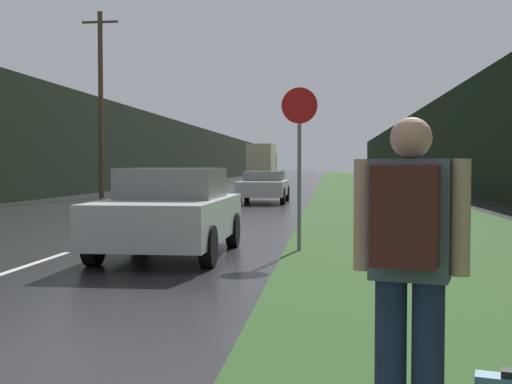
# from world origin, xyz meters

# --- Properties ---
(grass_verge) EXTENTS (6.00, 240.00, 0.02)m
(grass_verge) POSITION_xyz_m (6.92, 40.00, 0.01)
(grass_verge) COLOR #2D5123
(grass_verge) RESTS_ON ground_plane
(lane_stripe_b) EXTENTS (0.12, 3.00, 0.01)m
(lane_stripe_b) POSITION_xyz_m (0.00, 8.18, 0.00)
(lane_stripe_b) COLOR silver
(lane_stripe_b) RESTS_ON ground_plane
(lane_stripe_c) EXTENTS (0.12, 3.00, 0.01)m
(lane_stripe_c) POSITION_xyz_m (0.00, 15.18, 0.00)
(lane_stripe_c) COLOR silver
(lane_stripe_c) RESTS_ON ground_plane
(lane_stripe_d) EXTENTS (0.12, 3.00, 0.01)m
(lane_stripe_d) POSITION_xyz_m (0.00, 22.18, 0.00)
(lane_stripe_d) COLOR silver
(lane_stripe_d) RESTS_ON ground_plane
(treeline_far_side) EXTENTS (2.00, 140.00, 5.72)m
(treeline_far_side) POSITION_xyz_m (-9.92, 50.00, 2.86)
(treeline_far_side) COLOR black
(treeline_far_side) RESTS_ON ground_plane
(treeline_near_side) EXTENTS (2.00, 140.00, 6.11)m
(treeline_near_side) POSITION_xyz_m (12.92, 50.00, 3.05)
(treeline_near_side) COLOR black
(treeline_near_side) RESTS_ON ground_plane
(utility_pole_far) EXTENTS (1.80, 0.24, 9.09)m
(utility_pole_far) POSITION_xyz_m (-6.37, 28.97, 4.68)
(utility_pole_far) COLOR #4C3823
(utility_pole_far) RESTS_ON ground_plane
(stop_sign) EXTENTS (0.66, 0.07, 3.01)m
(stop_sign) POSITION_xyz_m (4.19, 10.33, 1.83)
(stop_sign) COLOR slate
(stop_sign) RESTS_ON ground_plane
(hitchhiker_with_backpack) EXTENTS (0.62, 0.51, 1.85)m
(hitchhiker_with_backpack) POSITION_xyz_m (5.17, 2.14, 1.06)
(hitchhiker_with_backpack) COLOR #1E2847
(hitchhiker_with_backpack) RESTS_ON ground_plane
(car_passing_near) EXTENTS (2.04, 4.16, 1.54)m
(car_passing_near) POSITION_xyz_m (1.96, 9.59, 0.77)
(car_passing_near) COLOR #BCBCBC
(car_passing_near) RESTS_ON ground_plane
(car_passing_far) EXTENTS (2.03, 4.34, 1.36)m
(car_passing_far) POSITION_xyz_m (1.96, 26.07, 0.71)
(car_passing_far) COLOR #BCBCBC
(car_passing_far) RESTS_ON ground_plane
(delivery_truck) EXTENTS (2.55, 7.95, 3.75)m
(delivery_truck) POSITION_xyz_m (-1.96, 63.45, 1.97)
(delivery_truck) COLOR #6E684F
(delivery_truck) RESTS_ON ground_plane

